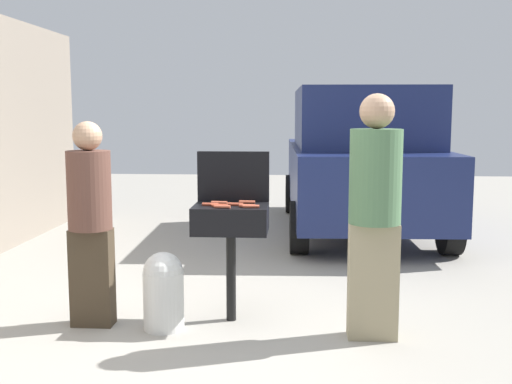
{
  "coord_description": "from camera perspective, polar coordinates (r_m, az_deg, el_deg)",
  "views": [
    {
      "loc": [
        0.63,
        -4.65,
        1.7
      ],
      "look_at": [
        0.28,
        0.74,
        1.0
      ],
      "focal_mm": 43.35,
      "sensor_mm": 36.0,
      "label": 1
    }
  ],
  "objects": [
    {
      "name": "hot_dog_4",
      "position": [
        4.95,
        -4.25,
        -1.14
      ],
      "size": [
        0.13,
        0.04,
        0.03
      ],
      "primitive_type": "cylinder",
      "rotation": [
        0.0,
        1.57,
        -0.08
      ],
      "color": "#B74C33",
      "rests_on": "bbq_grill"
    },
    {
      "name": "propane_tank",
      "position": [
        4.96,
        -8.54,
        -8.86
      ],
      "size": [
        0.32,
        0.32,
        0.62
      ],
      "color": "silver",
      "rests_on": "ground"
    },
    {
      "name": "hot_dog_2",
      "position": [
        4.88,
        -3.37,
        -1.25
      ],
      "size": [
        0.13,
        0.03,
        0.03
      ],
      "primitive_type": "cylinder",
      "rotation": [
        0.0,
        1.57,
        0.0
      ],
      "color": "#AD4228",
      "rests_on": "bbq_grill"
    },
    {
      "name": "grill_lid_open",
      "position": [
        5.16,
        -2.1,
        1.44
      ],
      "size": [
        0.6,
        0.05,
        0.42
      ],
      "primitive_type": "cube",
      "color": "black",
      "rests_on": "bbq_grill"
    },
    {
      "name": "person_right",
      "position": [
        4.66,
        10.89,
        -1.45
      ],
      "size": [
        0.39,
        0.39,
        1.84
      ],
      "rotation": [
        0.0,
        0.0,
        2.88
      ],
      "color": "gray",
      "rests_on": "ground"
    },
    {
      "name": "hot_dog_6",
      "position": [
        4.83,
        -0.46,
        -1.34
      ],
      "size": [
        0.13,
        0.03,
        0.03
      ],
      "primitive_type": "cylinder",
      "rotation": [
        0.0,
        1.57,
        0.05
      ],
      "color": "#C6593D",
      "rests_on": "bbq_grill"
    },
    {
      "name": "hot_dog_7",
      "position": [
        4.94,
        -1.94,
        -1.14
      ],
      "size": [
        0.13,
        0.04,
        0.03
      ],
      "primitive_type": "cylinder",
      "rotation": [
        0.0,
        1.57,
        -0.1
      ],
      "color": "#B74C33",
      "rests_on": "bbq_grill"
    },
    {
      "name": "ground_plane",
      "position": [
        4.99,
        -3.85,
        -12.54
      ],
      "size": [
        24.0,
        24.0,
        0.0
      ],
      "primitive_type": "plane",
      "color": "#9E998E"
    },
    {
      "name": "bbq_grill",
      "position": [
        5.0,
        -2.34,
        -2.89
      ],
      "size": [
        0.6,
        0.44,
        0.96
      ],
      "color": "black",
      "rests_on": "ground"
    },
    {
      "name": "person_left",
      "position": [
        5.04,
        -15.05,
        -2.18
      ],
      "size": [
        0.34,
        0.34,
        1.63
      ],
      "rotation": [
        0.0,
        0.0,
        -0.14
      ],
      "color": "#3F3323",
      "rests_on": "ground"
    },
    {
      "name": "parked_minivan",
      "position": [
        8.91,
        9.49,
        2.96
      ],
      "size": [
        2.15,
        4.46,
        2.02
      ],
      "rotation": [
        0.0,
        0.0,
        3.18
      ],
      "color": "navy",
      "rests_on": "ground"
    },
    {
      "name": "hot_dog_0",
      "position": [
        5.06,
        -0.83,
        -0.93
      ],
      "size": [
        0.13,
        0.03,
        0.03
      ],
      "primitive_type": "cylinder",
      "rotation": [
        0.0,
        1.57,
        -0.02
      ],
      "color": "#C6593D",
      "rests_on": "bbq_grill"
    },
    {
      "name": "hot_dog_3",
      "position": [
        4.82,
        -3.14,
        -1.36
      ],
      "size": [
        0.13,
        0.04,
        0.03
      ],
      "primitive_type": "cylinder",
      "rotation": [
        0.0,
        1.57,
        -0.12
      ],
      "color": "#C6593D",
      "rests_on": "bbq_grill"
    },
    {
      "name": "hot_dog_5",
      "position": [
        5.03,
        -3.42,
        -0.98
      ],
      "size": [
        0.13,
        0.04,
        0.03
      ],
      "primitive_type": "cylinder",
      "rotation": [
        0.0,
        1.57,
        -0.08
      ],
      "color": "#C6593D",
      "rests_on": "bbq_grill"
    },
    {
      "name": "hot_dog_1",
      "position": [
        4.86,
        -0.82,
        -1.28
      ],
      "size": [
        0.13,
        0.04,
        0.03
      ],
      "primitive_type": "cylinder",
      "rotation": [
        0.0,
        1.57,
        -0.11
      ],
      "color": "#B74C33",
      "rests_on": "bbq_grill"
    }
  ]
}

